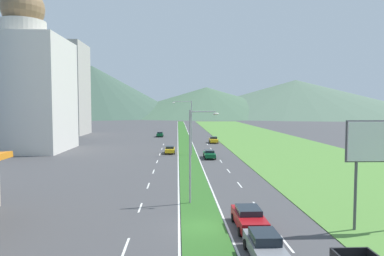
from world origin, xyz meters
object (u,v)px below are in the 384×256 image
object	(u,v)px
car_1	(209,154)
car_3	(160,134)
car_0	(265,246)
car_2	(213,140)
street_lamp_mid	(189,124)
billboard_roadside	(380,147)
car_5	(170,150)
car_4	(249,218)
street_lamp_near	(193,150)

from	to	relation	value
car_1	car_3	xyz separation A→B (m)	(-10.52, 42.60, 0.03)
car_0	car_2	size ratio (longest dim) A/B	1.03
street_lamp_mid	car_1	world-z (taller)	street_lamp_mid
billboard_roadside	car_5	bearing A→B (deg)	110.75
car_3	street_lamp_mid	bearing A→B (deg)	-169.41
car_2	car_4	world-z (taller)	car_2
car_2	car_3	distance (m)	22.69
street_lamp_near	car_2	size ratio (longest dim) A/B	1.91
street_lamp_mid	car_5	bearing A→B (deg)	145.35
car_3	car_4	size ratio (longest dim) A/B	0.98
car_2	car_1	bearing A→B (deg)	-7.56
car_0	car_1	world-z (taller)	car_0
car_0	car_5	world-z (taller)	car_0
street_lamp_mid	car_4	distance (m)	38.37
street_lamp_mid	car_5	size ratio (longest dim) A/B	2.32
car_0	car_4	size ratio (longest dim) A/B	0.96
street_lamp_mid	car_0	world-z (taller)	street_lamp_mid
billboard_roadside	car_5	world-z (taller)	billboard_roadside
car_1	car_4	world-z (taller)	car_4
car_4	car_1	bearing A→B (deg)	179.50
street_lamp_mid	billboard_roadside	bearing A→B (deg)	-72.74
car_3	car_5	world-z (taller)	car_3
street_lamp_near	billboard_roadside	bearing A→B (deg)	-30.07
billboard_roadside	street_lamp_mid	bearing A→B (deg)	107.26
street_lamp_mid	car_1	size ratio (longest dim) A/B	2.07
car_0	car_3	distance (m)	82.36
street_lamp_near	car_1	size ratio (longest dim) A/B	1.79
car_3	car_5	distance (m)	36.47
billboard_roadside	street_lamp_near	bearing A→B (deg)	149.93
car_0	car_1	xyz separation A→B (m)	(0.40, 39.13, -0.06)
car_5	street_lamp_near	bearing A→B (deg)	-175.16
street_lamp_near	car_1	bearing A→B (deg)	81.75
car_0	car_3	bearing A→B (deg)	-172.94
car_4	street_lamp_mid	bearing A→B (deg)	-175.50
car_4	car_3	bearing A→B (deg)	-172.40
car_4	billboard_roadside	bearing A→B (deg)	85.15
street_lamp_mid	car_3	world-z (taller)	street_lamp_mid
billboard_roadside	car_0	size ratio (longest dim) A/B	1.72
street_lamp_near	street_lamp_mid	size ratio (longest dim) A/B	0.86
street_lamp_near	street_lamp_mid	bearing A→B (deg)	88.71
car_5	car_1	bearing A→B (deg)	-132.72
billboard_roadside	car_5	distance (m)	44.33
car_0	billboard_roadside	bearing A→B (deg)	115.07
car_3	car_2	bearing A→B (deg)	-142.60
car_0	car_3	world-z (taller)	car_0
street_lamp_mid	car_2	xyz separation A→B (m)	(6.54, 20.72, -4.89)
street_lamp_near	car_2	distance (m)	52.72
street_lamp_near	car_4	world-z (taller)	street_lamp_near
car_0	car_5	size ratio (longest dim) A/B	1.08
billboard_roadside	car_5	xyz separation A→B (m)	(-15.60, 41.17, -5.19)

